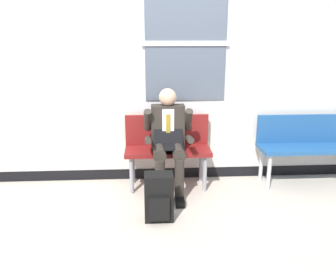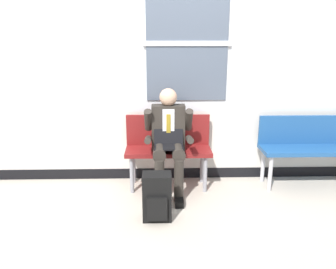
{
  "view_description": "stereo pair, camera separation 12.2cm",
  "coord_description": "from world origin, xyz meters",
  "px_view_note": "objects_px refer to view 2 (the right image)",
  "views": [
    {
      "loc": [
        -0.22,
        -3.64,
        1.83
      ],
      "look_at": [
        0.01,
        0.14,
        0.75
      ],
      "focal_mm": 36.33,
      "sensor_mm": 36.0,
      "label": 1
    },
    {
      "loc": [
        -0.09,
        -3.65,
        1.83
      ],
      "look_at": [
        0.01,
        0.14,
        0.75
      ],
      "focal_mm": 36.33,
      "sensor_mm": 36.0,
      "label": 2
    }
  ],
  "objects_px": {
    "bench_empty": "(311,144)",
    "bench_with_person": "(168,145)",
    "backpack": "(157,197)",
    "person_seated": "(169,139)"
  },
  "relations": [
    {
      "from": "bench_with_person",
      "to": "backpack",
      "type": "bearing_deg",
      "value": -99.07
    },
    {
      "from": "bench_with_person",
      "to": "bench_empty",
      "type": "height_order",
      "value": "bench_with_person"
    },
    {
      "from": "person_seated",
      "to": "backpack",
      "type": "bearing_deg",
      "value": -101.68
    },
    {
      "from": "person_seated",
      "to": "backpack",
      "type": "height_order",
      "value": "person_seated"
    },
    {
      "from": "bench_with_person",
      "to": "person_seated",
      "type": "xyz_separation_m",
      "value": [
        -0.0,
        -0.2,
        0.14
      ]
    },
    {
      "from": "bench_empty",
      "to": "person_seated",
      "type": "relative_size",
      "value": 1.03
    },
    {
      "from": "bench_empty",
      "to": "bench_with_person",
      "type": "bearing_deg",
      "value": 179.97
    },
    {
      "from": "bench_with_person",
      "to": "backpack",
      "type": "xyz_separation_m",
      "value": [
        -0.14,
        -0.86,
        -0.29
      ]
    },
    {
      "from": "bench_empty",
      "to": "person_seated",
      "type": "bearing_deg",
      "value": -173.86
    },
    {
      "from": "bench_empty",
      "to": "backpack",
      "type": "height_order",
      "value": "bench_empty"
    }
  ]
}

